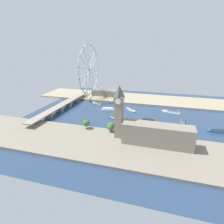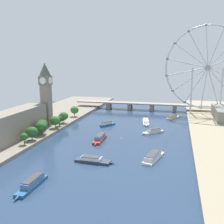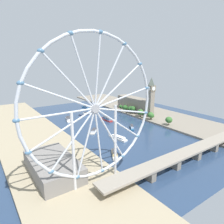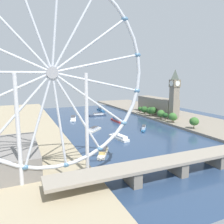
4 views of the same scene
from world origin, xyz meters
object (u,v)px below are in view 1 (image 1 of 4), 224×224
(tour_boat_3, at_px, (131,109))
(tour_boat_7, at_px, (172,112))
(clock_tower, at_px, (119,111))
(tour_boat_5, at_px, (218,131))
(tour_boat_6, at_px, (149,120))
(riverside_hall, at_px, (106,92))
(river_bridge, at_px, (63,105))
(ferris_wheel, at_px, (89,70))
(tour_boat_0, at_px, (97,103))
(tour_boat_2, at_px, (109,109))
(tour_boat_1, at_px, (183,122))
(tour_boat_4, at_px, (113,118))
(parliament_block, at_px, (157,135))

(tour_boat_3, relative_size, tour_boat_7, 0.66)
(clock_tower, xyz_separation_m, tour_boat_3, (124.97, 6.12, -39.00))
(tour_boat_5, bearing_deg, tour_boat_6, 173.29)
(riverside_hall, relative_size, river_bridge, 0.32)
(ferris_wheel, bearing_deg, tour_boat_7, -106.37)
(tour_boat_0, distance_m, tour_boat_3, 83.22)
(tour_boat_0, bearing_deg, ferris_wheel, -21.93)
(clock_tower, relative_size, tour_boat_0, 2.67)
(riverside_hall, bearing_deg, tour_boat_5, -124.22)
(clock_tower, relative_size, ferris_wheel, 0.58)
(riverside_hall, height_order, tour_boat_2, riverside_hall)
(tour_boat_1, bearing_deg, ferris_wheel, 66.93)
(clock_tower, bearing_deg, tour_boat_1, -46.39)
(riverside_hall, bearing_deg, tour_boat_4, -157.76)
(clock_tower, distance_m, tour_boat_4, 82.07)
(clock_tower, distance_m, tour_boat_1, 130.93)
(tour_boat_5, bearing_deg, tour_boat_2, 165.88)
(tour_boat_1, height_order, tour_boat_6, tour_boat_6)
(riverside_hall, distance_m, tour_boat_3, 122.91)
(riverside_hall, xyz_separation_m, tour_boat_5, (-154.71, -227.47, -7.99))
(riverside_hall, xyz_separation_m, tour_boat_7, (-84.09, -161.02, -8.03))
(river_bridge, bearing_deg, ferris_wheel, -11.75)
(tour_boat_3, height_order, tour_boat_4, tour_boat_4)
(tour_boat_0, relative_size, tour_boat_2, 0.79)
(parliament_block, height_order, tour_boat_4, parliament_block)
(tour_boat_6, bearing_deg, riverside_hall, 129.39)
(clock_tower, height_order, riverside_hall, clock_tower)
(clock_tower, height_order, ferris_wheel, ferris_wheel)
(riverside_hall, xyz_separation_m, tour_boat_2, (-104.55, -38.61, -8.30))
(tour_boat_1, distance_m, tour_boat_6, 57.06)
(riverside_hall, bearing_deg, river_bridge, 156.42)
(parliament_block, bearing_deg, tour_boat_3, 23.85)
(tour_boat_7, bearing_deg, ferris_wheel, -1.76)
(tour_boat_2, xyz_separation_m, tour_boat_5, (-50.16, -188.86, 0.31))
(tour_boat_3, bearing_deg, ferris_wheel, -163.44)
(tour_boat_0, xyz_separation_m, tour_boat_1, (-58.47, -177.41, -0.24))
(tour_boat_4, height_order, tour_boat_6, tour_boat_6)
(tour_boat_0, relative_size, tour_boat_1, 0.82)
(ferris_wheel, xyz_separation_m, tour_boat_0, (-44.90, -34.73, -66.18))
(tour_boat_4, distance_m, tour_boat_6, 61.81)
(clock_tower, height_order, tour_boat_4, clock_tower)
(clock_tower, relative_size, river_bridge, 0.34)
(tour_boat_3, height_order, tour_boat_7, tour_boat_7)
(riverside_hall, distance_m, tour_boat_1, 220.96)
(parliament_block, bearing_deg, tour_boat_5, -51.72)
(clock_tower, xyz_separation_m, parliament_block, (-7.21, -52.32, -24.37))
(tour_boat_5, bearing_deg, tour_boat_7, 134.01)
(tour_boat_0, xyz_separation_m, tour_boat_6, (-69.17, -121.37, 0.47))
(river_bridge, height_order, tour_boat_7, river_bridge)
(clock_tower, relative_size, tour_boat_6, 2.10)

